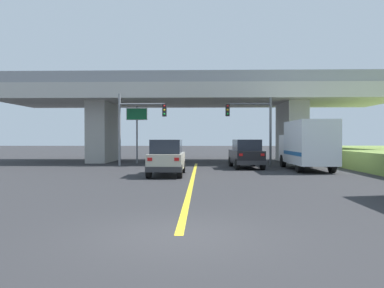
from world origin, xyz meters
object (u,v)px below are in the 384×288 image
(suv_lead, at_px, (167,158))
(traffic_signal_farside, at_px, (136,120))
(suv_crossing, at_px, (246,154))
(highway_sign, at_px, (137,121))
(box_truck, at_px, (307,145))
(traffic_signal_nearside, at_px, (255,120))

(suv_lead, height_order, traffic_signal_farside, traffic_signal_farside)
(suv_crossing, height_order, highway_sign, highway_sign)
(box_truck, bearing_deg, suv_crossing, 156.93)
(traffic_signal_farside, bearing_deg, traffic_signal_nearside, 5.44)
(box_truck, bearing_deg, suv_lead, -155.67)
(traffic_signal_nearside, distance_m, highway_sign, 9.88)
(suv_lead, relative_size, traffic_signal_farside, 0.81)
(suv_crossing, relative_size, box_truck, 0.66)
(suv_lead, distance_m, box_truck, 9.79)
(box_truck, relative_size, traffic_signal_nearside, 1.25)
(suv_lead, bearing_deg, traffic_signal_farside, 111.95)
(suv_crossing, relative_size, traffic_signal_farside, 0.83)
(traffic_signal_nearside, height_order, highway_sign, traffic_signal_nearside)
(suv_crossing, bearing_deg, traffic_signal_nearside, 66.97)
(traffic_signal_farside, bearing_deg, suv_crossing, -13.48)
(box_truck, xyz_separation_m, traffic_signal_farside, (-11.97, 3.58, 1.81))
(box_truck, xyz_separation_m, traffic_signal_nearside, (-2.83, 4.45, 1.84))
(highway_sign, bearing_deg, suv_lead, -71.86)
(suv_lead, xyz_separation_m, traffic_signal_farside, (-3.07, 7.61, 2.48))
(box_truck, height_order, highway_sign, highway_sign)
(suv_lead, relative_size, suv_crossing, 0.98)
(suv_lead, height_order, suv_crossing, same)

